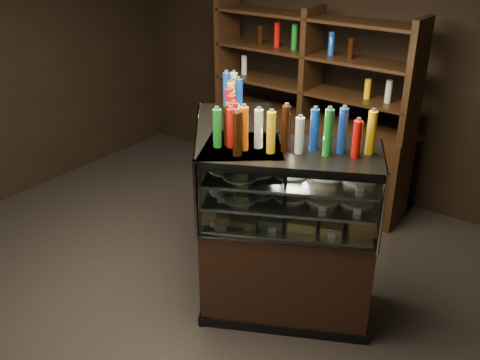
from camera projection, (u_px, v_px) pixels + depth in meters
name	position (u px, v px, depth m)	size (l,w,h in m)	color
ground	(173.00, 284.00, 4.45)	(5.00, 5.00, 0.00)	black
room_shell	(157.00, 50.00, 3.60)	(5.02, 5.02, 3.01)	black
display_case	(261.00, 244.00, 4.16)	(1.86, 1.36, 1.35)	black
food_display	(262.00, 178.00, 3.91)	(1.53, 1.00, 0.42)	#B77542
bottles_top	(264.00, 119.00, 3.71)	(1.36, 0.86, 0.30)	#0F38B2
potted_conifer	(252.00, 253.00, 4.11)	(0.35, 0.35, 0.75)	black
back_shelving	(306.00, 143.00, 5.63)	(2.17, 0.47, 2.00)	black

